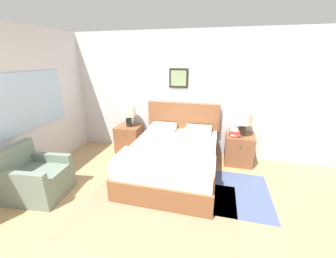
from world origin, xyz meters
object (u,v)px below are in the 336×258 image
object	(u,v)px
bed	(173,158)
table_lamp_near_window	(128,112)
nightstand_by_door	(239,149)
nightstand_near_window	(129,139)
table_lamp_by_door	(243,120)
armchair	(36,179)

from	to	relation	value
bed	table_lamp_near_window	distance (m)	1.52
nightstand_by_door	nightstand_near_window	bearing A→B (deg)	180.00
nightstand_near_window	table_lamp_by_door	size ratio (longest dim) A/B	1.33
nightstand_by_door	table_lamp_by_door	xyz separation A→B (m)	(0.02, -0.00, 0.62)
nightstand_by_door	table_lamp_near_window	bearing A→B (deg)	-179.99
table_lamp_near_window	table_lamp_by_door	bearing A→B (deg)	0.00
bed	table_lamp_by_door	world-z (taller)	bed
nightstand_by_door	table_lamp_near_window	distance (m)	2.46
bed	table_lamp_near_window	size ratio (longest dim) A/B	4.32
nightstand_by_door	bed	bearing A→B (deg)	-148.37
nightstand_near_window	table_lamp_by_door	world-z (taller)	table_lamp_by_door
armchair	table_lamp_near_window	size ratio (longest dim) A/B	1.85
bed	table_lamp_by_door	xyz separation A→B (m)	(1.22, 0.74, 0.61)
armchair	table_lamp_by_door	size ratio (longest dim) A/B	1.85
bed	nightstand_by_door	world-z (taller)	bed
nightstand_near_window	table_lamp_near_window	bearing A→B (deg)	-1.03
armchair	table_lamp_near_window	distance (m)	2.11
armchair	table_lamp_by_door	distance (m)	3.71
armchair	nightstand_near_window	world-z (taller)	armchair
table_lamp_near_window	nightstand_near_window	bearing A→B (deg)	178.97
armchair	nightstand_near_window	size ratio (longest dim) A/B	1.40
nightstand_by_door	table_lamp_near_window	size ratio (longest dim) A/B	1.33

